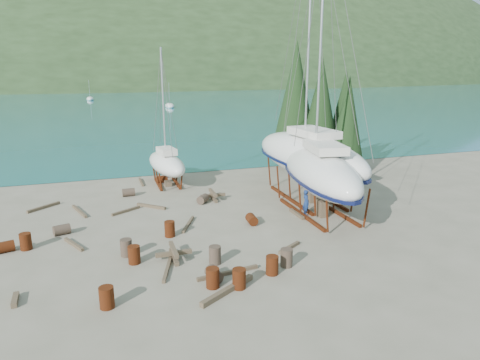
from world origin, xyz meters
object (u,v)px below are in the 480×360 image
object	(u,v)px
large_sailboat_far	(308,155)
worker	(306,202)
large_sailboat_near	(319,170)
small_sailboat_shore	(167,163)

from	to	relation	value
large_sailboat_far	worker	world-z (taller)	large_sailboat_far
large_sailboat_near	worker	size ratio (longest dim) A/B	10.84
small_sailboat_shore	worker	distance (m)	12.48
large_sailboat_near	large_sailboat_far	size ratio (longest dim) A/B	0.92
small_sailboat_shore	worker	bearing A→B (deg)	-63.14
large_sailboat_near	large_sailboat_far	distance (m)	3.09
large_sailboat_near	large_sailboat_far	xyz separation A→B (m)	(0.75, 2.98, 0.31)
large_sailboat_far	small_sailboat_shore	bearing A→B (deg)	135.68
small_sailboat_shore	large_sailboat_near	bearing A→B (deg)	-60.01
large_sailboat_far	small_sailboat_shore	distance (m)	11.45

